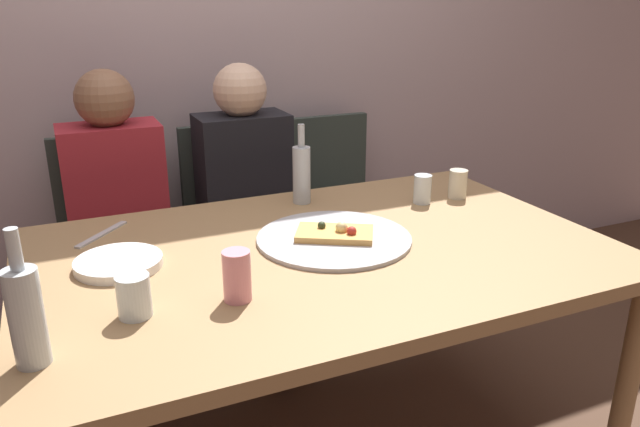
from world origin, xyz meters
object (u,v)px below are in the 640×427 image
at_px(tumbler_far, 458,184).
at_px(beer_bottle, 26,314).
at_px(table_knife, 102,234).
at_px(pizza_slice_last, 336,233).
at_px(guest_in_sweater, 121,218).
at_px(chair_middle, 242,218).
at_px(tumbler_near, 134,296).
at_px(soda_can, 237,276).
at_px(chair_right, 333,205).
at_px(guest_in_beanie, 251,200).
at_px(dining_table, 321,270).
at_px(pizza_tray, 334,238).
at_px(wine_bottle, 302,173).
at_px(wine_glass, 422,189).
at_px(plate_stack, 119,263).
at_px(chair_left, 120,236).

bearing_deg(tumbler_far, beer_bottle, -159.23).
distance_m(tumbler_far, table_knife, 1.19).
height_order(pizza_slice_last, guest_in_sweater, guest_in_sweater).
bearing_deg(chair_middle, guest_in_sweater, 16.77).
bearing_deg(tumbler_near, beer_bottle, -151.67).
bearing_deg(soda_can, chair_middle, 73.01).
distance_m(tumbler_far, chair_middle, 0.95).
bearing_deg(chair_right, chair_middle, 0.00).
xyz_separation_m(chair_middle, guest_in_sweater, (-0.50, -0.15, 0.13)).
relative_size(table_knife, guest_in_beanie, 0.19).
bearing_deg(table_knife, tumbler_near, -135.07).
distance_m(dining_table, pizza_tray, 0.10).
bearing_deg(table_knife, dining_table, -79.93).
relative_size(soda_can, chair_right, 0.14).
xyz_separation_m(wine_bottle, chair_middle, (-0.06, 0.53, -0.33)).
relative_size(wine_bottle, wine_glass, 2.76).
distance_m(tumbler_far, guest_in_beanie, 0.82).
distance_m(pizza_tray, tumbler_near, 0.63).
relative_size(pizza_slice_last, soda_can, 2.09).
xyz_separation_m(wine_bottle, plate_stack, (-0.64, -0.30, -0.09)).
distance_m(tumbler_far, guest_in_sweater, 1.23).
xyz_separation_m(plate_stack, table_knife, (-0.02, 0.26, -0.01)).
bearing_deg(plate_stack, wine_glass, 7.01).
distance_m(dining_table, chair_right, 1.05).
distance_m(pizza_slice_last, tumbler_near, 0.63).
xyz_separation_m(dining_table, chair_left, (-0.46, 0.92, -0.16)).
bearing_deg(pizza_slice_last, soda_can, -146.94).
relative_size(soda_can, table_knife, 0.55).
distance_m(wine_bottle, plate_stack, 0.71).
height_order(plate_stack, chair_right, chair_right).
height_order(wine_glass, guest_in_beanie, guest_in_beanie).
xyz_separation_m(tumbler_near, wine_glass, (1.01, 0.41, 0.00)).
height_order(pizza_slice_last, tumbler_near, tumbler_near).
relative_size(pizza_slice_last, chair_middle, 0.28).
bearing_deg(chair_left, table_knife, 80.70).
xyz_separation_m(beer_bottle, tumbler_far, (1.36, 0.52, -0.06)).
relative_size(tumbler_far, wine_glass, 1.02).
bearing_deg(chair_middle, beer_bottle, 57.39).
relative_size(dining_table, chair_right, 1.80).
bearing_deg(guest_in_sweater, wine_bottle, 146.48).
bearing_deg(chair_middle, dining_table, 87.59).
distance_m(chair_left, guest_in_sweater, 0.20).
bearing_deg(chair_right, pizza_slice_last, 65.29).
xyz_separation_m(tumbler_near, tumbler_far, (1.16, 0.41, 0.00)).
xyz_separation_m(pizza_tray, guest_in_sweater, (-0.52, 0.73, -0.10)).
relative_size(tumbler_near, chair_left, 0.11).
height_order(dining_table, chair_middle, chair_middle).
xyz_separation_m(table_knife, chair_middle, (0.60, 0.57, -0.23)).
distance_m(soda_can, chair_right, 1.40).
xyz_separation_m(tumbler_near, chair_left, (0.07, 1.11, -0.27)).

